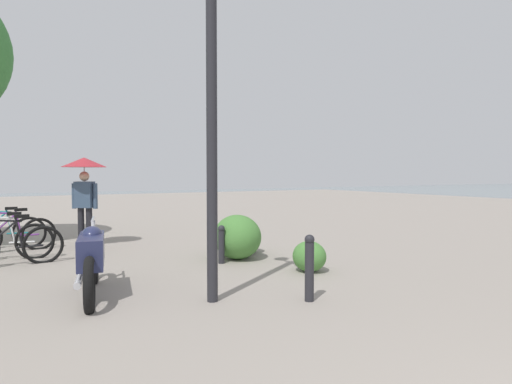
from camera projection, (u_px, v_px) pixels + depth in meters
lamppost at (212, 72)px, 5.54m from camera, size 0.98×0.28×4.51m
motorcycle at (91, 258)px, 5.97m from camera, size 2.15×0.59×1.06m
bicycle_black at (11, 246)px, 7.79m from camera, size 0.23×1.77×0.95m
bicycle_white at (4, 242)px, 8.34m from camera, size 0.35×1.76×0.95m
bicycle_purple at (12, 235)px, 9.23m from camera, size 0.33×1.76×0.95m
bicycle_teal at (2, 233)px, 9.62m from camera, size 0.27×1.76×0.95m
pedestrian at (84, 176)px, 9.93m from camera, size 1.00×1.00×2.03m
bollard_near at (309, 267)px, 5.65m from camera, size 0.13×0.13×0.87m
bollard_mid at (221, 243)px, 8.04m from camera, size 0.13×0.13×0.71m
shrub_low at (309, 256)px, 7.37m from camera, size 0.61×0.55×0.52m
shrub_round at (237, 237)px, 8.46m from camera, size 1.01×0.91×0.86m
shrub_wide at (246, 239)px, 9.16m from camera, size 0.68×0.61×0.58m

